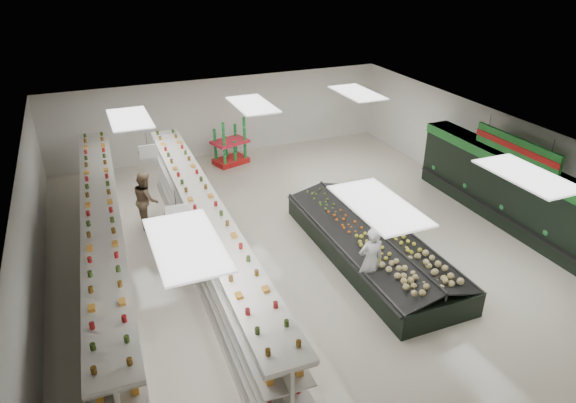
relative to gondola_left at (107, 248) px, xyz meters
name	(u,v)px	position (x,y,z in m)	size (l,w,h in m)	color
floor	(299,243)	(5.33, -0.20, -0.97)	(16.00, 16.00, 0.00)	beige
ceiling	(300,141)	(5.33, -0.20, 2.23)	(14.00, 16.00, 0.02)	white
wall_back	(222,116)	(5.33, 7.80, 0.63)	(14.00, 0.02, 3.20)	white
wall_front	(507,403)	(5.33, -8.20, 0.63)	(14.00, 0.02, 3.20)	white
wall_left	(30,244)	(-1.67, -0.20, 0.63)	(0.02, 16.00, 3.20)	white
wall_right	(494,159)	(12.33, -0.20, 0.63)	(0.02, 16.00, 3.20)	white
produce_wall_case	(514,189)	(11.86, -1.70, 0.27)	(0.93, 8.00, 2.20)	black
aisle_sign_near	(177,214)	(1.53, -2.20, 1.78)	(0.52, 0.06, 0.75)	white
aisle_sign_far	(148,152)	(1.53, 1.80, 1.78)	(0.52, 0.06, 0.75)	white
hortifruti_banner	(516,147)	(11.58, -1.70, 1.68)	(0.12, 3.20, 0.95)	#1D6F27
gondola_left	(107,248)	(0.00, 0.00, 0.00)	(1.42, 12.21, 2.11)	white
gondola_center	(206,242)	(2.45, -0.65, 0.00)	(1.12, 12.16, 2.11)	white
produce_island	(371,243)	(6.88, -1.65, -0.52)	(2.43, 6.64, 0.99)	black
soda_endcap	(230,144)	(5.26, 6.56, -0.13)	(1.57, 1.29, 1.74)	#AF1414
shopper_main	(371,261)	(6.00, -3.06, -0.04)	(0.68, 0.45, 1.87)	white
shopper_background	(146,200)	(1.38, 2.60, -0.06)	(0.89, 0.55, 1.82)	tan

